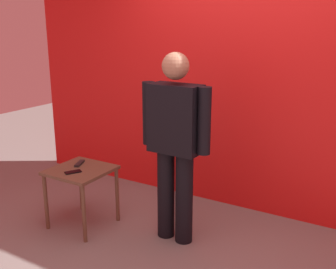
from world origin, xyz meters
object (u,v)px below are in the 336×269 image
(standing_person, at_px, (175,139))
(tv_remote, at_px, (80,163))
(side_table, at_px, (81,177))
(cell_phone, at_px, (73,172))

(standing_person, xyz_separation_m, tv_remote, (-0.97, -0.15, -0.34))
(side_table, bearing_deg, cell_phone, -84.49)
(side_table, xyz_separation_m, tv_remote, (-0.09, 0.08, 0.10))
(side_table, distance_m, tv_remote, 0.16)
(side_table, height_order, cell_phone, cell_phone)
(side_table, bearing_deg, standing_person, 14.88)
(standing_person, relative_size, cell_phone, 11.43)
(tv_remote, bearing_deg, standing_person, -13.63)
(side_table, xyz_separation_m, cell_phone, (0.01, -0.11, 0.09))
(standing_person, distance_m, side_table, 1.01)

